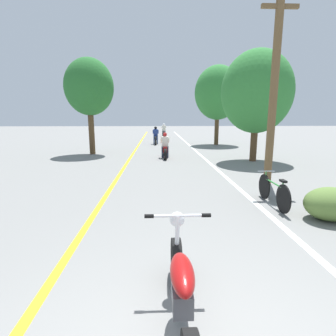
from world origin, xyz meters
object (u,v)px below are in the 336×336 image
(motorcycle_rider_mid, at_px, (156,137))
(motorcycle_rider_far, at_px, (164,132))
(roadside_tree_left, at_px, (89,87))
(roadside_tree_right_far, at_px, (218,93))
(motorcycle_rider_lead, at_px, (165,148))
(bicycle_parked, at_px, (273,191))
(utility_pole, at_px, (274,87))
(roadside_tree_right_near, at_px, (257,92))
(motorcycle_foreground, at_px, (182,288))

(motorcycle_rider_mid, bearing_deg, motorcycle_rider_far, 83.70)
(roadside_tree_left, bearing_deg, roadside_tree_right_far, 30.16)
(motorcycle_rider_lead, distance_m, bicycle_parked, 8.07)
(utility_pole, xyz_separation_m, roadside_tree_left, (-7.35, 7.20, 0.72))
(roadside_tree_right_near, xyz_separation_m, roadside_tree_left, (-8.48, 2.81, 0.47))
(roadside_tree_right_near, xyz_separation_m, roadside_tree_right_far, (-0.10, 7.68, 0.62))
(roadside_tree_right_near, height_order, motorcycle_rider_lead, roadside_tree_right_near)
(motorcycle_foreground, bearing_deg, motorcycle_rider_mid, 91.05)
(roadside_tree_left, distance_m, bicycle_parked, 11.91)
(motorcycle_foreground, height_order, bicycle_parked, motorcycle_foreground)
(motorcycle_foreground, xyz_separation_m, motorcycle_rider_mid, (-0.34, 18.53, 0.11))
(motorcycle_rider_far, height_order, bicycle_parked, motorcycle_rider_far)
(utility_pole, bearing_deg, roadside_tree_right_far, 85.12)
(motorcycle_rider_lead, bearing_deg, motorcycle_rider_mid, 94.16)
(motorcycle_foreground, xyz_separation_m, bicycle_parked, (2.59, 3.67, -0.06))
(roadside_tree_right_far, distance_m, motorcycle_rider_mid, 5.84)
(motorcycle_rider_mid, bearing_deg, bicycle_parked, -78.85)
(roadside_tree_right_near, height_order, roadside_tree_right_far, roadside_tree_right_far)
(roadside_tree_right_near, relative_size, motorcycle_rider_lead, 2.67)
(utility_pole, bearing_deg, motorcycle_rider_mid, 106.14)
(utility_pole, bearing_deg, motorcycle_foreground, -120.05)
(roadside_tree_right_far, distance_m, motorcycle_rider_lead, 8.45)
(motorcycle_rider_lead, bearing_deg, utility_pole, -60.43)
(utility_pole, distance_m, motorcycle_rider_lead, 6.89)
(motorcycle_foreground, distance_m, motorcycle_rider_mid, 18.53)
(motorcycle_rider_far, relative_size, bicycle_parked, 1.19)
(motorcycle_rider_mid, distance_m, bicycle_parked, 15.15)
(roadside_tree_right_far, bearing_deg, roadside_tree_right_near, -89.29)
(utility_pole, distance_m, bicycle_parked, 3.49)
(utility_pole, height_order, roadside_tree_right_near, utility_pole)
(motorcycle_rider_lead, relative_size, bicycle_parked, 1.13)
(roadside_tree_right_far, height_order, motorcycle_foreground, roadside_tree_right_far)
(roadside_tree_right_far, distance_m, roadside_tree_left, 9.69)
(roadside_tree_left, distance_m, motorcycle_rider_lead, 5.54)
(motorcycle_foreground, distance_m, motorcycle_rider_far, 26.33)
(roadside_tree_left, bearing_deg, motorcycle_rider_lead, -21.19)
(roadside_tree_right_near, bearing_deg, roadside_tree_left, 161.64)
(roadside_tree_right_near, xyz_separation_m, motorcycle_foreground, (-4.47, -10.17, -2.86))
(roadside_tree_right_near, bearing_deg, utility_pole, -104.38)
(roadside_tree_right_far, xyz_separation_m, motorcycle_foreground, (-4.38, -17.86, -3.48))
(utility_pole, relative_size, motorcycle_rider_far, 2.85)
(roadside_tree_right_near, height_order, bicycle_parked, roadside_tree_right_near)
(motorcycle_foreground, bearing_deg, roadside_tree_left, 107.14)
(motorcycle_rider_mid, height_order, bicycle_parked, motorcycle_rider_mid)
(roadside_tree_left, distance_m, motorcycle_foreground, 13.99)
(utility_pole, bearing_deg, bicycle_parked, -109.63)
(roadside_tree_left, xyz_separation_m, motorcycle_rider_far, (4.53, 13.34, -3.21))
(roadside_tree_right_far, distance_m, bicycle_parked, 14.74)
(bicycle_parked, bearing_deg, roadside_tree_right_near, 73.88)
(roadside_tree_right_near, distance_m, motorcycle_rider_far, 16.86)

